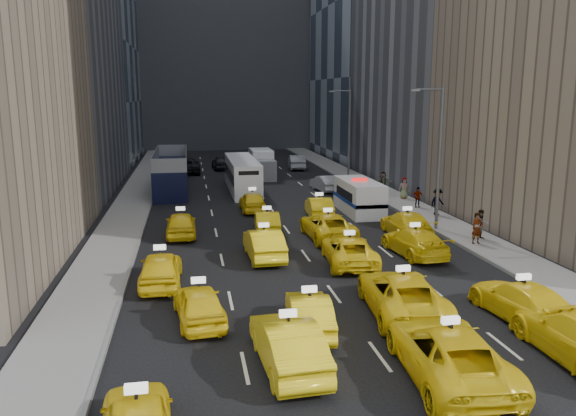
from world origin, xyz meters
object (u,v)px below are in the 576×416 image
nypd_van (359,197)px  city_bus (242,175)px  taxi_1 (288,344)px  box_truck (262,164)px  pedestrian_0 (477,228)px  taxi_2 (449,352)px  double_decker (171,172)px

nypd_van → city_bus: size_ratio=0.54×
taxi_1 → nypd_van: bearing=-116.0°
box_truck → pedestrian_0: size_ratio=3.63×
box_truck → city_bus: bearing=-102.5°
taxi_1 → taxi_2: taxi_2 is taller
taxi_1 → double_decker: 34.43m
double_decker → pedestrian_0: 27.97m
taxi_2 → box_truck: (-0.19, 42.31, 0.58)m
pedestrian_0 → city_bus: bearing=111.2°
taxi_2 → pedestrian_0: size_ratio=3.30×
city_bus → box_truck: city_bus is taller
nypd_van → double_decker: size_ratio=0.51×
taxi_2 → double_decker: size_ratio=0.48×
taxi_2 → pedestrian_0: pedestrian_0 is taller
taxi_1 → city_bus: (1.76, 33.28, 0.63)m
double_decker → city_bus: 6.27m
double_decker → city_bus: size_ratio=1.07×
taxi_2 → box_truck: bearing=-85.2°
taxi_1 → pedestrian_0: bearing=-140.3°
city_bus → box_truck: (2.77, 7.55, -0.03)m
city_bus → taxi_2: bearing=-92.8°
taxi_1 → double_decker: double_decker is taller
taxi_2 → city_bus: 34.90m
nypd_van → city_bus: (-7.46, 10.98, 0.27)m
nypd_van → pedestrian_0: 10.66m
nypd_van → box_truck: 19.11m
nypd_van → taxi_1: bearing=-106.7°
taxi_1 → nypd_van: nypd_van is taller
pedestrian_0 → taxi_2: bearing=-128.5°
double_decker → city_bus: bearing=-7.6°
city_bus → box_truck: 8.04m
taxi_1 → pedestrian_0: 18.05m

